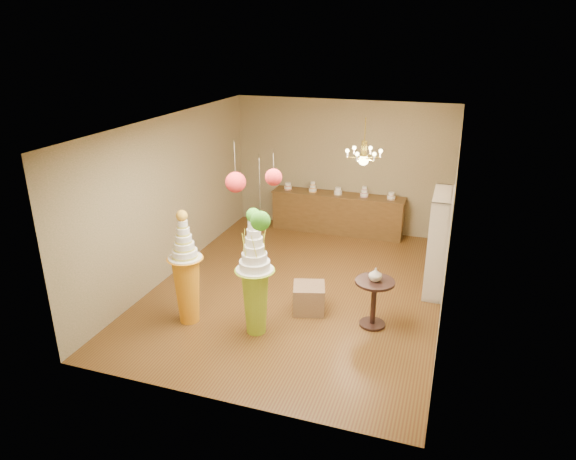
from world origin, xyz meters
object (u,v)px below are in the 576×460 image
(pedestal_green, at_px, (255,285))
(sideboard, at_px, (337,213))
(round_table, at_px, (374,297))
(pedestal_orange, at_px, (187,280))

(pedestal_green, distance_m, sideboard, 4.59)
(sideboard, bearing_deg, round_table, -68.61)
(sideboard, height_order, round_table, sideboard)
(sideboard, xyz_separation_m, round_table, (1.49, -3.81, 0.03))
(pedestal_green, xyz_separation_m, round_table, (1.68, 0.76, -0.29))
(pedestal_orange, relative_size, sideboard, 0.62)
(pedestal_orange, height_order, round_table, pedestal_orange)
(pedestal_orange, bearing_deg, pedestal_green, 1.88)
(round_table, bearing_deg, pedestal_orange, -164.33)
(sideboard, distance_m, round_table, 4.10)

